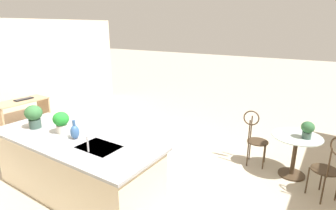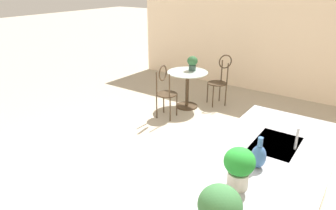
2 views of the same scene
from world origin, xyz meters
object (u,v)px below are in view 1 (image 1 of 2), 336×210
(chair_near_window, at_px, (255,135))
(potted_plant_on_table, at_px, (308,129))
(potted_plant_counter_near, at_px, (61,121))
(writing_desk, at_px, (22,110))
(chair_by_island, at_px, (329,165))
(vase_on_counter, at_px, (75,132))
(bistro_table, at_px, (295,152))
(potted_plant_counter_far, at_px, (34,115))
(keyboard, at_px, (24,99))

(chair_near_window, height_order, potted_plant_on_table, chair_near_window)
(chair_near_window, relative_size, potted_plant_counter_near, 3.08)
(writing_desk, height_order, potted_plant_counter_near, potted_plant_counter_near)
(chair_by_island, distance_m, vase_on_counter, 3.73)
(chair_by_island, xyz_separation_m, vase_on_counter, (3.19, 1.88, 0.46))
(bistro_table, relative_size, potted_plant_on_table, 2.77)
(chair_by_island, bearing_deg, potted_plant_counter_near, 27.55)
(potted_plant_counter_far, distance_m, vase_on_counter, 0.91)
(potted_plant_counter_near, relative_size, vase_on_counter, 1.17)
(bistro_table, distance_m, keyboard, 6.23)
(writing_desk, xyz_separation_m, potted_plant_counter_near, (-3.05, 0.99, 0.61))
(chair_near_window, bearing_deg, potted_plant_counter_far, 40.41)
(potted_plant_counter_far, distance_m, potted_plant_counter_near, 0.56)
(potted_plant_counter_near, bearing_deg, bistro_table, -142.65)
(potted_plant_on_table, height_order, vase_on_counter, vase_on_counter)
(chair_by_island, relative_size, potted_plant_counter_far, 2.75)
(bistro_table, height_order, vase_on_counter, vase_on_counter)
(potted_plant_counter_near, height_order, vase_on_counter, potted_plant_counter_near)
(writing_desk, bearing_deg, vase_on_counter, 163.24)
(potted_plant_counter_near, bearing_deg, vase_on_counter, 174.24)
(chair_near_window, relative_size, potted_plant_on_table, 3.60)
(bistro_table, bearing_deg, potted_plant_counter_near, 37.35)
(chair_by_island, height_order, potted_plant_counter_far, potted_plant_counter_far)
(chair_by_island, bearing_deg, vase_on_counter, 30.53)
(bistro_table, xyz_separation_m, chair_by_island, (-0.51, 0.46, 0.13))
(keyboard, relative_size, vase_on_counter, 1.53)
(chair_near_window, bearing_deg, keyboard, 13.15)
(chair_near_window, height_order, potted_plant_counter_near, potted_plant_counter_near)
(bistro_table, height_order, potted_plant_counter_near, potted_plant_counter_near)
(writing_desk, bearing_deg, bistro_table, -167.74)
(vase_on_counter, bearing_deg, bistro_table, -138.78)
(chair_near_window, relative_size, keyboard, 2.37)
(potted_plant_counter_far, bearing_deg, writing_desk, -23.61)
(potted_plant_on_table, relative_size, vase_on_counter, 1.00)
(bistro_table, bearing_deg, potted_plant_on_table, 170.51)
(potted_plant_on_table, distance_m, potted_plant_counter_far, 4.42)
(keyboard, height_order, potted_plant_counter_far, potted_plant_counter_far)
(chair_near_window, relative_size, writing_desk, 0.87)
(bistro_table, height_order, potted_plant_counter_far, potted_plant_counter_far)
(chair_by_island, relative_size, writing_desk, 0.87)
(writing_desk, bearing_deg, potted_plant_counter_near, 162.04)
(chair_by_island, relative_size, keyboard, 2.37)
(bistro_table, xyz_separation_m, potted_plant_counter_far, (3.58, 2.41, 0.69))
(chair_by_island, bearing_deg, chair_near_window, -22.70)
(chair_near_window, bearing_deg, bistro_table, 176.57)
(keyboard, relative_size, potted_plant_counter_far, 1.16)
(bistro_table, distance_m, chair_by_island, 0.70)
(potted_plant_on_table, distance_m, vase_on_counter, 3.65)
(writing_desk, xyz_separation_m, potted_plant_counter_far, (-2.50, 1.09, 0.63))
(keyboard, xyz_separation_m, potted_plant_counter_far, (-2.52, 1.19, 0.38))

